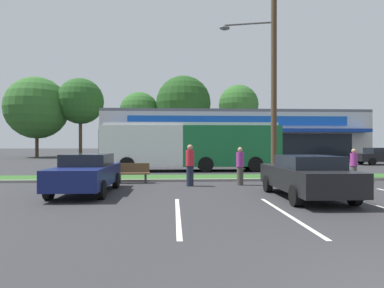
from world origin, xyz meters
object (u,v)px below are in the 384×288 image
at_px(city_bus, 191,145).
at_px(car_3, 87,173).
at_px(utility_pole, 271,63).
at_px(car_1, 306,176).
at_px(bus_stop_bench, 132,172).
at_px(pedestrian_far, 354,165).
at_px(pedestrian_by_pole, 240,166).
at_px(pedestrian_mid, 190,165).
at_px(car_0, 226,157).
at_px(car_2, 382,156).

relative_size(city_bus, car_3, 2.65).
bearing_deg(city_bus, utility_pole, 126.73).
distance_m(city_bus, car_1, 12.03).
bearing_deg(bus_stop_bench, car_1, 144.34).
distance_m(utility_pole, car_1, 8.22).
height_order(bus_stop_bench, car_3, car_3).
distance_m(city_bus, pedestrian_far, 10.34).
relative_size(pedestrian_by_pole, pedestrian_mid, 0.93).
bearing_deg(car_3, car_1, 78.41).
height_order(utility_pole, car_1, utility_pole).
bearing_deg(bus_stop_bench, pedestrian_far, 179.22).
relative_size(city_bus, car_0, 2.72).
bearing_deg(pedestrian_by_pole, car_2, -21.91).
bearing_deg(utility_pole, car_3, -151.27).
relative_size(car_2, pedestrian_by_pole, 2.79).
bearing_deg(city_bus, car_1, 105.86).
relative_size(utility_pole, pedestrian_by_pole, 6.77).
bearing_deg(pedestrian_mid, pedestrian_by_pole, -141.39).
height_order(utility_pole, city_bus, utility_pole).
bearing_deg(car_3, bus_stop_bench, 156.15).
distance_m(city_bus, car_3, 10.92).
relative_size(utility_pole, car_3, 2.55).
bearing_deg(car_1, pedestrian_mid, 47.73).
bearing_deg(pedestrian_mid, car_3, 58.56).
height_order(car_0, pedestrian_far, pedestrian_far).
height_order(city_bus, pedestrian_far, city_bus).
height_order(car_2, pedestrian_mid, pedestrian_mid).
bearing_deg(car_1, pedestrian_by_pole, 22.82).
relative_size(utility_pole, car_2, 2.43).
distance_m(city_bus, car_0, 5.82).
distance_m(car_0, car_3, 16.55).
height_order(car_2, pedestrian_by_pole, pedestrian_by_pole).
bearing_deg(pedestrian_by_pole, car_3, 135.16).
height_order(utility_pole, car_0, utility_pole).
relative_size(car_1, car_3, 1.04).
relative_size(car_0, car_2, 0.93).
height_order(car_1, pedestrian_by_pole, pedestrian_by_pole).
height_order(car_1, pedestrian_mid, pedestrian_mid).
bearing_deg(bus_stop_bench, pedestrian_by_pole, 168.78).
bearing_deg(car_2, car_0, -177.28).
xyz_separation_m(bus_stop_bench, car_0, (6.27, 11.67, 0.21)).
relative_size(car_0, car_1, 0.93).
relative_size(car_3, pedestrian_by_pole, 2.66).
height_order(car_0, pedestrian_by_pole, pedestrian_by_pole).
distance_m(city_bus, bus_stop_bench, 7.67).
xyz_separation_m(car_2, car_3, (-21.48, -15.36, -0.00)).
height_order(bus_stop_bench, pedestrian_mid, pedestrian_mid).
relative_size(city_bus, car_2, 2.52).
bearing_deg(car_3, pedestrian_mid, 114.97).
distance_m(utility_pole, pedestrian_by_pole, 6.25).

